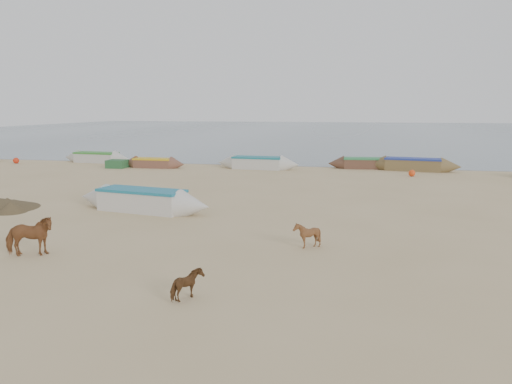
# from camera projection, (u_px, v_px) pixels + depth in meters

# --- Properties ---
(ground) EXTENTS (140.00, 140.00, 0.00)m
(ground) POSITION_uv_depth(u_px,v_px,m) (232.00, 239.00, 17.27)
(ground) COLOR tan
(ground) RESTS_ON ground
(sea) EXTENTS (160.00, 160.00, 0.00)m
(sea) POSITION_uv_depth(u_px,v_px,m) (339.00, 131.00, 96.36)
(sea) COLOR slate
(sea) RESTS_ON ground
(cow_adult) EXTENTS (1.62, 1.14, 1.25)m
(cow_adult) POSITION_uv_depth(u_px,v_px,m) (29.00, 236.00, 15.23)
(cow_adult) COLOR brown
(cow_adult) RESTS_ON ground
(calf_front) EXTENTS (0.89, 0.82, 0.86)m
(calf_front) POSITION_uv_depth(u_px,v_px,m) (307.00, 235.00, 16.16)
(calf_front) COLOR brown
(calf_front) RESTS_ON ground
(calf_right) EXTENTS (0.67, 0.77, 0.72)m
(calf_right) POSITION_uv_depth(u_px,v_px,m) (188.00, 285.00, 11.78)
(calf_right) COLOR brown
(calf_right) RESTS_ON ground
(near_canoe) EXTENTS (6.79, 2.51, 0.98)m
(near_canoe) POSITION_uv_depth(u_px,v_px,m) (142.00, 200.00, 21.89)
(near_canoe) COLOR silver
(near_canoe) RESTS_ON ground
(waterline_canoes) EXTENTS (58.05, 4.21, 0.92)m
(waterline_canoes) POSITION_uv_depth(u_px,v_px,m) (295.00, 163.00, 37.06)
(waterline_canoes) COLOR brown
(waterline_canoes) RESTS_ON ground
(beach_clutter) EXTENTS (45.29, 4.38, 0.64)m
(beach_clutter) POSITION_uv_depth(u_px,v_px,m) (361.00, 168.00, 35.15)
(beach_clutter) COLOR #285B32
(beach_clutter) RESTS_ON ground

